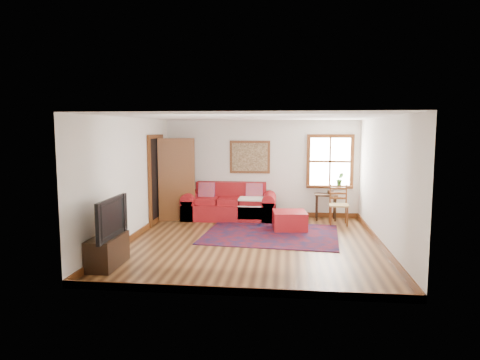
# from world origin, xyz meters

# --- Properties ---
(ground) EXTENTS (5.50, 5.50, 0.00)m
(ground) POSITION_xyz_m (0.00, 0.00, 0.00)
(ground) COLOR #422411
(ground) RESTS_ON ground
(room_envelope) EXTENTS (5.04, 5.54, 2.52)m
(room_envelope) POSITION_xyz_m (0.00, 0.02, 1.65)
(room_envelope) COLOR silver
(room_envelope) RESTS_ON ground
(window) EXTENTS (1.18, 0.20, 1.38)m
(window) POSITION_xyz_m (1.78, 2.70, 1.31)
(window) COLOR white
(window) RESTS_ON ground
(doorway) EXTENTS (0.89, 1.08, 2.14)m
(doorway) POSITION_xyz_m (-2.21, 1.78, 1.07)
(doorway) COLOR black
(doorway) RESTS_ON ground
(framed_artwork) EXTENTS (1.05, 0.07, 0.85)m
(framed_artwork) POSITION_xyz_m (-0.30, 2.71, 1.55)
(framed_artwork) COLOR #613214
(framed_artwork) RESTS_ON ground
(persian_rug) EXTENTS (3.01, 2.49, 0.02)m
(persian_rug) POSITION_xyz_m (0.34, 0.74, 0.01)
(persian_rug) COLOR #560C14
(persian_rug) RESTS_ON ground
(red_leather_sofa) EXTENTS (2.32, 0.96, 0.91)m
(red_leather_sofa) POSITION_xyz_m (-0.77, 2.30, 0.30)
(red_leather_sofa) COLOR maroon
(red_leather_sofa) RESTS_ON ground
(red_ottoman) EXTENTS (0.81, 0.81, 0.42)m
(red_ottoman) POSITION_xyz_m (0.74, 1.25, 0.21)
(red_ottoman) COLOR maroon
(red_ottoman) RESTS_ON ground
(side_table) EXTENTS (0.55, 0.41, 0.66)m
(side_table) POSITION_xyz_m (1.64, 2.42, 0.54)
(side_table) COLOR black
(side_table) RESTS_ON ground
(ladder_back_chair) EXTENTS (0.45, 0.43, 0.94)m
(ladder_back_chair) POSITION_xyz_m (1.90, 1.95, 0.51)
(ladder_back_chair) COLOR tan
(ladder_back_chair) RESTS_ON ground
(media_cabinet) EXTENTS (0.42, 0.92, 0.51)m
(media_cabinet) POSITION_xyz_m (-2.28, -1.70, 0.25)
(media_cabinet) COLOR black
(media_cabinet) RESTS_ON ground
(television) EXTENTS (0.15, 1.14, 0.66)m
(television) POSITION_xyz_m (-2.26, -1.78, 0.84)
(television) COLOR black
(television) RESTS_ON media_cabinet
(candle_hurricane) EXTENTS (0.12, 0.12, 0.18)m
(candle_hurricane) POSITION_xyz_m (-2.23, -1.29, 0.59)
(candle_hurricane) COLOR silver
(candle_hurricane) RESTS_ON media_cabinet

